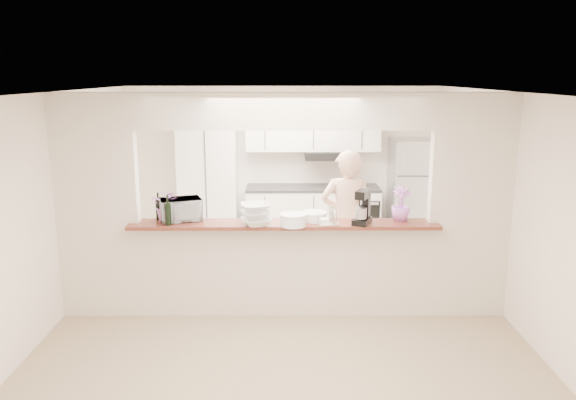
{
  "coord_description": "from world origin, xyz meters",
  "views": [
    {
      "loc": [
        0.02,
        -6.01,
        2.69
      ],
      "look_at": [
        0.05,
        0.3,
        1.27
      ],
      "focal_mm": 35.0,
      "sensor_mm": 36.0,
      "label": 1
    }
  ],
  "objects_px": {
    "refrigerator": "(414,193)",
    "toaster_oven": "(181,210)",
    "stand_mixer": "(363,209)",
    "person": "(346,220)"
  },
  "relations": [
    {
      "from": "refrigerator",
      "to": "stand_mixer",
      "type": "bearing_deg",
      "value": -113.46
    },
    {
      "from": "refrigerator",
      "to": "toaster_oven",
      "type": "bearing_deg",
      "value": -140.91
    },
    {
      "from": "toaster_oven",
      "to": "person",
      "type": "distance_m",
      "value": 2.1
    },
    {
      "from": "refrigerator",
      "to": "stand_mixer",
      "type": "height_order",
      "value": "refrigerator"
    },
    {
      "from": "person",
      "to": "stand_mixer",
      "type": "bearing_deg",
      "value": 98.6
    },
    {
      "from": "refrigerator",
      "to": "toaster_oven",
      "type": "distance_m",
      "value": 4.14
    },
    {
      "from": "refrigerator",
      "to": "toaster_oven",
      "type": "height_order",
      "value": "refrigerator"
    },
    {
      "from": "stand_mixer",
      "to": "toaster_oven",
      "type": "bearing_deg",
      "value": 175.66
    },
    {
      "from": "refrigerator",
      "to": "stand_mixer",
      "type": "xyz_separation_m",
      "value": [
        -1.19,
        -2.75,
        0.41
      ]
    },
    {
      "from": "stand_mixer",
      "to": "person",
      "type": "relative_size",
      "value": 0.21
    }
  ]
}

